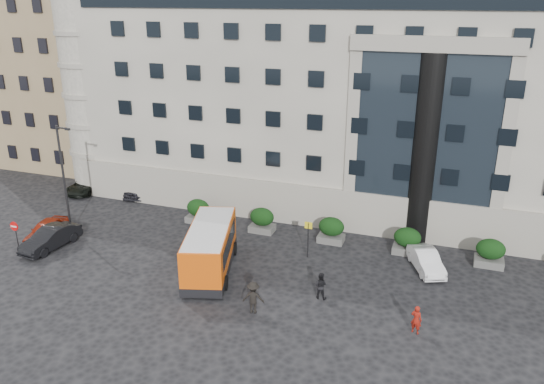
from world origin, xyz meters
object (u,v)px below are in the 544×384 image
at_px(street_lamp, 64,176).
at_px(pedestrian_a, 416,320).
at_px(bus_stop_sign, 308,233).
at_px(parked_car_d, 86,185).
at_px(white_taxi, 426,260).
at_px(parked_car_b, 50,238).
at_px(no_entry_sign, 15,231).
at_px(parked_car_c, 144,184).
at_px(hedge_d, 407,241).
at_px(pedestrian_c, 253,298).
at_px(red_truck, 108,170).
at_px(pedestrian_b, 320,286).
at_px(hedge_a, 198,211).
at_px(hedge_c, 331,230).
at_px(hedge_e, 490,252).
at_px(parked_car_a, 46,230).
at_px(hedge_b, 262,220).
at_px(minibus, 210,247).

xyz_separation_m(street_lamp, pedestrian_a, (24.99, -4.25, -3.58)).
distance_m(bus_stop_sign, parked_car_d, 22.63).
xyz_separation_m(parked_car_d, white_taxi, (29.43, -4.61, 0.02)).
xyz_separation_m(parked_car_b, white_taxi, (24.50, 5.49, -0.08)).
distance_m(no_entry_sign, parked_car_c, 13.16).
height_order(hedge_d, white_taxi, hedge_d).
bearing_deg(pedestrian_c, parked_car_b, -20.98).
bearing_deg(no_entry_sign, street_lamp, 75.28).
distance_m(red_truck, pedestrian_b, 26.39).
height_order(hedge_a, hedge_c, same).
bearing_deg(parked_car_b, hedge_e, 20.37).
distance_m(street_lamp, no_entry_sign, 4.98).
bearing_deg(hedge_d, parked_car_a, -165.34).
relative_size(no_entry_sign, parked_car_b, 0.52).
height_order(parked_car_b, parked_car_c, parked_car_c).
relative_size(hedge_b, parked_car_b, 0.41).
height_order(street_lamp, no_entry_sign, street_lamp).
height_order(street_lamp, pedestrian_c, street_lamp).
relative_size(hedge_b, parked_car_a, 0.45).
bearing_deg(parked_car_a, parked_car_c, 73.50).
xyz_separation_m(no_entry_sign, minibus, (13.25, 2.19, -0.01)).
relative_size(parked_car_a, white_taxi, 1.03).
bearing_deg(bus_stop_sign, street_lamp, -173.46).
distance_m(hedge_b, parked_car_b, 14.71).
height_order(hedge_c, pedestrian_a, hedge_c).
xyz_separation_m(minibus, parked_car_d, (-16.68, 9.32, -1.01)).
distance_m(hedge_d, pedestrian_b, 8.47).
bearing_deg(minibus, red_truck, 127.10).
bearing_deg(pedestrian_c, pedestrian_a, 175.64).
relative_size(hedge_d, bus_stop_sign, 0.73).
bearing_deg(pedestrian_b, bus_stop_sign, -65.17).
distance_m(hedge_e, no_entry_sign, 31.09).
height_order(hedge_d, bus_stop_sign, bus_stop_sign).
xyz_separation_m(hedge_a, hedge_b, (5.20, 0.00, 0.00)).
bearing_deg(hedge_e, white_taxi, -152.99).
bearing_deg(pedestrian_b, parked_car_d, -22.11).
height_order(street_lamp, white_taxi, street_lamp).
relative_size(no_entry_sign, pedestrian_c, 1.25).
bearing_deg(pedestrian_a, hedge_a, -10.65).
bearing_deg(hedge_a, red_truck, 156.97).
distance_m(parked_car_c, pedestrian_a, 27.90).
distance_m(parked_car_a, parked_car_d, 9.76).
height_order(red_truck, white_taxi, red_truck).
bearing_deg(hedge_a, hedge_d, 0.00).
bearing_deg(pedestrian_b, parked_car_c, -30.66).
bearing_deg(hedge_b, no_entry_sign, -148.10).
xyz_separation_m(no_entry_sign, pedestrian_a, (26.06, -0.21, -0.86)).
height_order(parked_car_b, parked_car_d, parked_car_b).
height_order(hedge_c, hedge_e, same).
bearing_deg(hedge_a, parked_car_c, 150.75).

